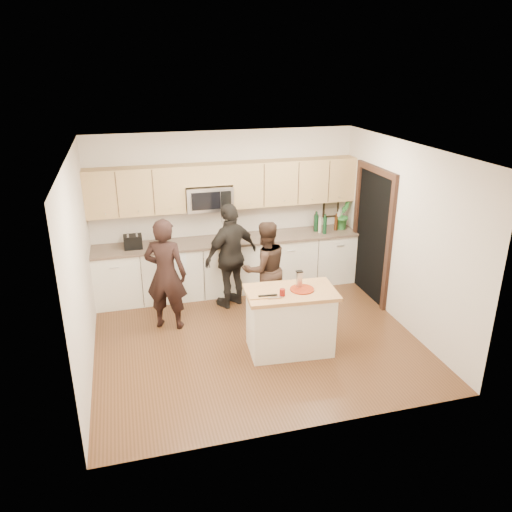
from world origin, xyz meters
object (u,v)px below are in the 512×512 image
object	(u,v)px
island	(290,320)
woman_center	(265,269)
woman_right	(231,256)
toaster	(133,242)
woman_left	(166,274)

from	to	relation	value
island	woman_center	world-z (taller)	woman_center
woman_center	woman_right	xyz separation A→B (m)	(-0.43, 0.43, 0.10)
toaster	island	bearing A→B (deg)	-47.13
island	woman_right	size ratio (longest dim) A/B	0.73
woman_left	woman_center	xyz separation A→B (m)	(1.51, 0.02, -0.09)
woman_right	toaster	bearing A→B (deg)	-47.04
woman_center	woman_left	bearing A→B (deg)	-8.38
island	woman_center	xyz separation A→B (m)	(-0.03, 1.13, 0.31)
toaster	woman_right	world-z (taller)	woman_right
toaster	woman_right	xyz separation A→B (m)	(1.49, -0.54, -0.19)
toaster	woman_left	distance (m)	1.10
island	toaster	bearing A→B (deg)	137.25
woman_left	woman_center	world-z (taller)	woman_left
woman_left	island	bearing A→B (deg)	166.71
island	toaster	size ratio (longest dim) A/B	4.35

